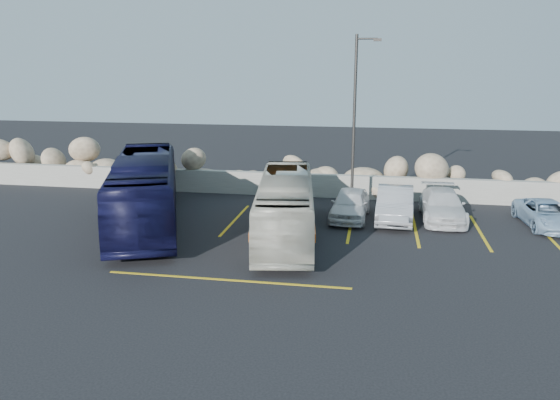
% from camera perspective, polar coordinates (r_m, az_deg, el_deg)
% --- Properties ---
extents(ground, '(90.00, 90.00, 0.00)m').
position_cam_1_polar(ground, '(17.33, -2.55, -8.82)').
color(ground, black).
rests_on(ground, ground).
extents(seawall, '(60.00, 0.40, 1.20)m').
position_cam_1_polar(seawall, '(28.46, 2.71, 1.58)').
color(seawall, gray).
rests_on(seawall, ground).
extents(riprap_pile, '(54.00, 2.80, 2.60)m').
position_cam_1_polar(riprap_pile, '(29.49, 3.03, 3.40)').
color(riprap_pile, '#967E62').
rests_on(riprap_pile, ground).
extents(parking_lines, '(18.16, 9.36, 0.01)m').
position_cam_1_polar(parking_lines, '(22.21, 12.48, -3.93)').
color(parking_lines, gold).
rests_on(parking_lines, ground).
extents(lamppost, '(1.14, 0.18, 8.00)m').
position_cam_1_polar(lamppost, '(25.21, 7.88, 8.36)').
color(lamppost, '#312E2C').
rests_on(lamppost, ground).
extents(vintage_bus, '(3.30, 9.11, 2.48)m').
position_cam_1_polar(vintage_bus, '(21.58, 0.58, -0.70)').
color(vintage_bus, beige).
rests_on(vintage_bus, ground).
extents(tour_coach, '(6.15, 10.89, 2.98)m').
position_cam_1_polar(tour_coach, '(23.94, -13.92, 0.98)').
color(tour_coach, black).
rests_on(tour_coach, ground).
extents(car_a, '(1.79, 4.00, 1.34)m').
position_cam_1_polar(car_a, '(24.50, 7.33, -0.41)').
color(car_a, silver).
rests_on(car_a, ground).
extents(car_b, '(1.72, 4.47, 1.45)m').
position_cam_1_polar(car_b, '(24.56, 11.91, -0.42)').
color(car_b, '#AEAEB3').
rests_on(car_b, ground).
extents(car_c, '(1.86, 4.48, 1.29)m').
position_cam_1_polar(car_c, '(25.19, 16.59, -0.53)').
color(car_c, silver).
rests_on(car_c, ground).
extents(car_d, '(2.19, 4.13, 1.11)m').
position_cam_1_polar(car_d, '(25.68, 26.10, -1.34)').
color(car_d, '#92B2CF').
rests_on(car_d, ground).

